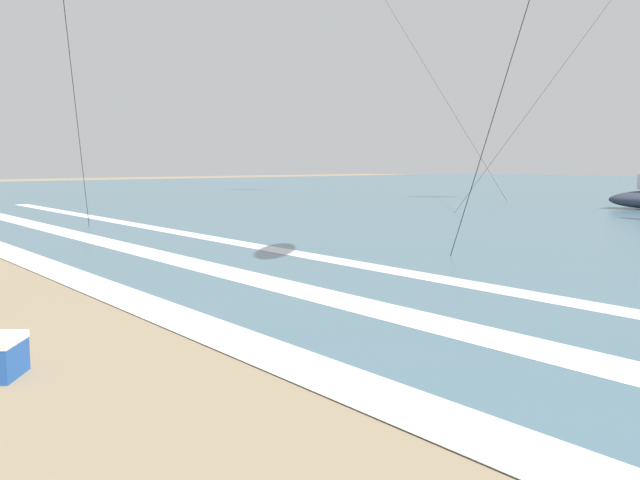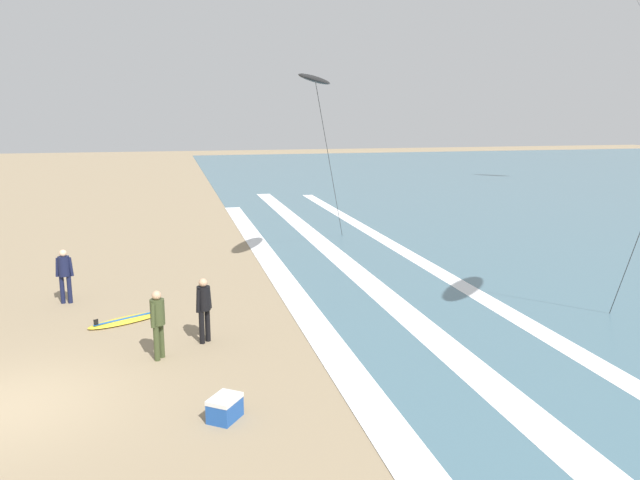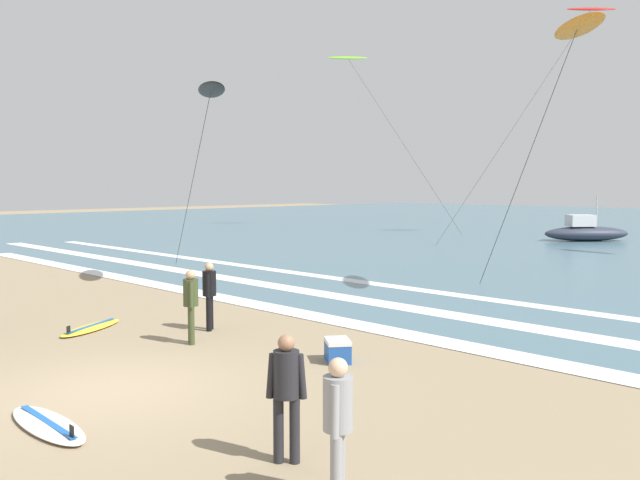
{
  "view_description": "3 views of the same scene",
  "coord_description": "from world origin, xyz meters",
  "px_view_note": "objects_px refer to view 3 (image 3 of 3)",
  "views": [
    {
      "loc": [
        9.29,
        2.25,
        2.27
      ],
      "look_at": [
        0.04,
        9.3,
        0.96
      ],
      "focal_mm": 40.23,
      "sensor_mm": 36.0,
      "label": 1
    },
    {
      "loc": [
        12.11,
        3.19,
        5.49
      ],
      "look_at": [
        -1.46,
        6.47,
        2.64
      ],
      "focal_mm": 35.34,
      "sensor_mm": 36.0,
      "label": 2
    },
    {
      "loc": [
        10.22,
        -5.16,
        3.4
      ],
      "look_at": [
        -1.44,
        6.36,
        2.05
      ],
      "focal_mm": 37.54,
      "sensor_mm": 36.0,
      "label": 3
    }
  ],
  "objects_px": {
    "surfer_left_near": "(191,300)",
    "kite_orange_far_right": "(578,28)",
    "offshore_boat": "(586,232)",
    "cooler_box": "(338,350)",
    "surfer_mid_group": "(286,386)",
    "kite_black_high_right": "(211,91)",
    "surfer_left_far": "(338,417)",
    "surfer_right_near": "(209,290)",
    "surfboard_foreground_flat": "(48,424)",
    "kite_red_high_left": "(590,11)",
    "surfboard_right_spare": "(91,328)",
    "kite_lime_low_near": "(348,59)"
  },
  "relations": [
    {
      "from": "surfer_left_near",
      "to": "kite_orange_far_right",
      "type": "relative_size",
      "value": 0.2
    },
    {
      "from": "offshore_boat",
      "to": "cooler_box",
      "type": "xyz_separation_m",
      "value": [
        8.66,
        -30.81,
        -0.33
      ]
    },
    {
      "from": "surfer_mid_group",
      "to": "kite_black_high_right",
      "type": "xyz_separation_m",
      "value": [
        -12.36,
        7.77,
        5.52
      ]
    },
    {
      "from": "surfer_mid_group",
      "to": "surfer_left_far",
      "type": "bearing_deg",
      "value": -15.93
    },
    {
      "from": "surfer_left_near",
      "to": "offshore_boat",
      "type": "xyz_separation_m",
      "value": [
        -5.43,
        31.99,
        -0.4
      ]
    },
    {
      "from": "surfer_right_near",
      "to": "surfboard_foreground_flat",
      "type": "distance_m",
      "value": 6.51
    },
    {
      "from": "surfboard_foreground_flat",
      "to": "kite_red_high_left",
      "type": "xyz_separation_m",
      "value": [
        -9.78,
        39.42,
        14.48
      ]
    },
    {
      "from": "surfer_right_near",
      "to": "kite_black_high_right",
      "type": "distance_m",
      "value": 8.77
    },
    {
      "from": "surfboard_foreground_flat",
      "to": "surfer_mid_group",
      "type": "bearing_deg",
      "value": 26.25
    },
    {
      "from": "surfer_left_far",
      "to": "surfboard_right_spare",
      "type": "bearing_deg",
      "value": 168.16
    },
    {
      "from": "surfboard_right_spare",
      "to": "surfer_left_near",
      "type": "bearing_deg",
      "value": 17.34
    },
    {
      "from": "surfer_right_near",
      "to": "surfer_left_far",
      "type": "xyz_separation_m",
      "value": [
        8.07,
        -4.08,
        0.0
      ]
    },
    {
      "from": "surfer_right_near",
      "to": "surfer_mid_group",
      "type": "height_order",
      "value": "same"
    },
    {
      "from": "kite_black_high_right",
      "to": "surfer_right_near",
      "type": "bearing_deg",
      "value": -36.33
    },
    {
      "from": "surfboard_right_spare",
      "to": "surfboard_foreground_flat",
      "type": "distance_m",
      "value": 6.59
    },
    {
      "from": "kite_black_high_right",
      "to": "cooler_box",
      "type": "xyz_separation_m",
      "value": [
        9.54,
        -3.92,
        -6.26
      ]
    },
    {
      "from": "surfer_left_far",
      "to": "surfboard_right_spare",
      "type": "distance_m",
      "value": 10.36
    },
    {
      "from": "surfer_mid_group",
      "to": "surfboard_right_spare",
      "type": "height_order",
      "value": "surfer_mid_group"
    },
    {
      "from": "surfer_right_near",
      "to": "kite_orange_far_right",
      "type": "relative_size",
      "value": 0.2
    },
    {
      "from": "surfer_mid_group",
      "to": "surfer_left_far",
      "type": "relative_size",
      "value": 1.0
    },
    {
      "from": "kite_orange_far_right",
      "to": "offshore_boat",
      "type": "height_order",
      "value": "kite_orange_far_right"
    },
    {
      "from": "surfer_right_near",
      "to": "surfboard_right_spare",
      "type": "bearing_deg",
      "value": -136.11
    },
    {
      "from": "surfer_right_near",
      "to": "cooler_box",
      "type": "xyz_separation_m",
      "value": [
        4.05,
        0.11,
        -0.74
      ]
    },
    {
      "from": "kite_orange_far_right",
      "to": "kite_lime_low_near",
      "type": "bearing_deg",
      "value": 144.14
    },
    {
      "from": "surfer_left_far",
      "to": "surfer_left_near",
      "type": "distance_m",
      "value": 7.85
    },
    {
      "from": "surfer_mid_group",
      "to": "kite_lime_low_near",
      "type": "relative_size",
      "value": 0.12
    },
    {
      "from": "kite_red_high_left",
      "to": "cooler_box",
      "type": "bearing_deg",
      "value": -73.27
    },
    {
      "from": "surfer_right_near",
      "to": "cooler_box",
      "type": "height_order",
      "value": "surfer_right_near"
    },
    {
      "from": "cooler_box",
      "to": "surfboard_right_spare",
      "type": "bearing_deg",
      "value": -161.22
    },
    {
      "from": "cooler_box",
      "to": "kite_black_high_right",
      "type": "bearing_deg",
      "value": 157.65
    },
    {
      "from": "kite_red_high_left",
      "to": "kite_orange_far_right",
      "type": "relative_size",
      "value": 1.82
    },
    {
      "from": "surfer_right_near",
      "to": "cooler_box",
      "type": "relative_size",
      "value": 2.11
    },
    {
      "from": "surfer_mid_group",
      "to": "surfer_left_near",
      "type": "relative_size",
      "value": 1.0
    },
    {
      "from": "surfer_left_near",
      "to": "kite_lime_low_near",
      "type": "distance_m",
      "value": 41.66
    },
    {
      "from": "surfer_left_near",
      "to": "kite_orange_far_right",
      "type": "height_order",
      "value": "kite_orange_far_right"
    },
    {
      "from": "surfer_left_far",
      "to": "surfer_right_near",
      "type": "bearing_deg",
      "value": 153.21
    },
    {
      "from": "surfer_left_near",
      "to": "kite_lime_low_near",
      "type": "xyz_separation_m",
      "value": [
        -24.55,
        31.31,
        12.35
      ]
    },
    {
      "from": "cooler_box",
      "to": "kite_orange_far_right",
      "type": "bearing_deg",
      "value": 90.31
    },
    {
      "from": "kite_lime_low_near",
      "to": "offshore_boat",
      "type": "bearing_deg",
      "value": 2.05
    },
    {
      "from": "surfboard_right_spare",
      "to": "offshore_boat",
      "type": "height_order",
      "value": "offshore_boat"
    },
    {
      "from": "surfer_left_near",
      "to": "surfboard_foreground_flat",
      "type": "distance_m",
      "value": 5.19
    },
    {
      "from": "kite_lime_low_near",
      "to": "surfer_left_near",
      "type": "bearing_deg",
      "value": -51.89
    },
    {
      "from": "kite_lime_low_near",
      "to": "kite_orange_far_right",
      "type": "distance_m",
      "value": 34.63
    },
    {
      "from": "kite_orange_far_right",
      "to": "offshore_boat",
      "type": "relative_size",
      "value": 1.62
    },
    {
      "from": "kite_black_high_right",
      "to": "kite_orange_far_right",
      "type": "xyz_separation_m",
      "value": [
        9.48,
        6.17,
        1.46
      ]
    },
    {
      "from": "kite_black_high_right",
      "to": "cooler_box",
      "type": "height_order",
      "value": "kite_black_high_right"
    },
    {
      "from": "cooler_box",
      "to": "surfboard_foreground_flat",
      "type": "bearing_deg",
      "value": -94.49
    },
    {
      "from": "surfer_mid_group",
      "to": "kite_red_high_left",
      "type": "height_order",
      "value": "kite_red_high_left"
    },
    {
      "from": "surfer_left_far",
      "to": "cooler_box",
      "type": "height_order",
      "value": "surfer_left_far"
    },
    {
      "from": "kite_red_high_left",
      "to": "kite_black_high_right",
      "type": "bearing_deg",
      "value": -88.72
    }
  ]
}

